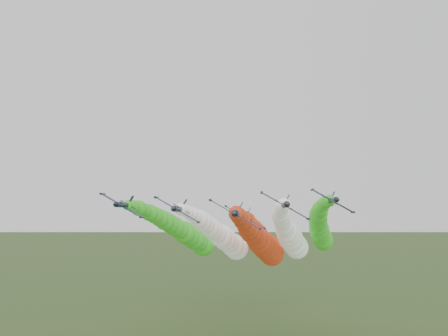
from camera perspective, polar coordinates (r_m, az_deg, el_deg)
The scene contains 6 objects.
jet_lead at distance 126.24m, azimuth 4.91°, elevation -9.71°, with size 17.44×79.11×19.32m.
jet_inner_left at distance 136.95m, azimuth -0.09°, elevation -9.10°, with size 17.54×79.21×19.41m.
jet_inner_right at distance 132.21m, azimuth 8.66°, elevation -8.78°, with size 17.34×79.01×19.22m.
jet_outer_left at distance 141.55m, azimuth -5.04°, elevation -8.53°, with size 17.67×79.34×19.55m.
jet_outer_right at distance 144.61m, azimuth 12.50°, elevation -7.82°, with size 16.93×78.60×18.81m.
jet_trail at distance 147.04m, azimuth 5.23°, elevation -9.38°, with size 17.27×78.94×19.15m.
Camera 1 is at (12.20, -84.14, 42.93)m, focal length 35.00 mm.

